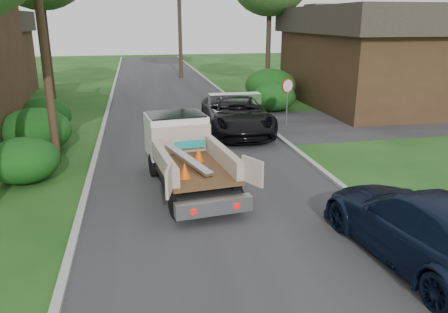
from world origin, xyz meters
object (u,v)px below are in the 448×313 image
utility_pole (41,23)px  flatbed_truck (183,148)px  black_pickup (237,114)px  house_right (378,55)px  stop_sign (287,92)px  navy_suv (424,227)px

utility_pole → flatbed_truck: bearing=-33.0°
black_pickup → house_right: bearing=31.6°
stop_sign → black_pickup: size_ratio=0.39×
utility_pole → black_pickup: (7.88, 3.37, -4.28)m
stop_sign → flatbed_truck: 9.30m
house_right → black_pickup: (-10.60, -5.65, -2.26)m
navy_suv → utility_pole: bearing=-50.0°
stop_sign → black_pickup: 3.01m
black_pickup → utility_pole: bearing=-153.3°
stop_sign → utility_pole: bearing=-159.4°
stop_sign → navy_suv: size_ratio=0.43×
house_right → flatbed_truck: (-13.92, -11.98, -1.99)m
stop_sign → utility_pole: size_ratio=0.25×
stop_sign → flatbed_truck: bearing=-131.2°
stop_sign → flatbed_truck: (-6.12, -6.98, -0.61)m
utility_pole → black_pickup: 9.58m
house_right → black_pickup: house_right is taller
utility_pole → house_right: bearing=26.0°
black_pickup → navy_suv: 12.67m
flatbed_truck → house_right: bearing=33.9°
utility_pole → black_pickup: size_ratio=1.55×
black_pickup → navy_suv: bearing=-80.1°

